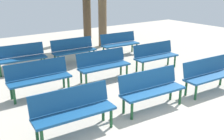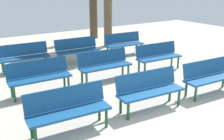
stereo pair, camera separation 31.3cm
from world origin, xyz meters
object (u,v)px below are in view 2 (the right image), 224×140
bench_r2_c2 (124,42)px  bench_r1_c0 (39,75)px  bench_r0_c1 (149,88)px  bench_r1_c1 (104,63)px  bench_r0_c0 (68,108)px  bench_r2_c1 (77,49)px  bench_r0_c2 (209,75)px  bench_r2_c0 (24,55)px  bench_r1_c2 (158,55)px  tree_2 (93,5)px

bench_r2_c2 → bench_r1_c0: bearing=-151.2°
bench_r0_c1 → bench_r1_c1: (0.13, 2.17, 0.00)m
bench_r0_c0 → bench_r0_c1: (1.94, -0.10, 0.00)m
bench_r0_c0 → bench_r2_c1: size_ratio=1.01×
bench_r0_c0 → bench_r1_c1: same height
bench_r1_c1 → bench_r2_c1: (0.12, 2.11, 0.00)m
bench_r0_c1 → bench_r1_c0: same height
bench_r1_c0 → bench_r2_c2: size_ratio=1.00×
bench_r0_c2 → bench_r1_c0: 4.43m
bench_r1_c0 → bench_r2_c1: bearing=47.0°
bench_r2_c0 → bench_r1_c2: bearing=-29.6°
bench_r0_c1 → bench_r1_c2: bearing=48.3°
bench_r1_c0 → bench_r2_c0: same height
bench_r1_c2 → bench_r2_c0: same height
bench_r2_c2 → bench_r0_c0: bearing=-132.6°
bench_r2_c2 → bench_r2_c0: bearing=-179.9°
bench_r1_c2 → bench_r0_c1: bearing=-132.9°
bench_r1_c2 → bench_r2_c2: 2.17m
bench_r2_c1 → tree_2: tree_2 is taller
bench_r0_c2 → tree_2: size_ratio=0.47×
tree_2 → bench_r1_c1: bearing=-116.1°
bench_r2_c1 → tree_2: bearing=55.2°
bench_r0_c0 → bench_r2_c2: same height
bench_r1_c0 → bench_r2_c0: 2.17m
bench_r1_c1 → bench_r2_c2: 2.92m
bench_r0_c0 → bench_r1_c0: same height
bench_r0_c0 → bench_r2_c0: 4.30m
bench_r2_c1 → bench_r1_c0: bearing=-133.1°
bench_r0_c2 → bench_r1_c0: same height
bench_r0_c1 → bench_r1_c1: bearing=91.3°
bench_r2_c1 → bench_r1_c2: bearing=-48.4°
bench_r0_c0 → bench_r2_c2: 5.85m
bench_r0_c0 → bench_r1_c1: (2.07, 2.07, 0.00)m
bench_r0_c1 → bench_r0_c2: same height
bench_r0_c1 → bench_r2_c1: size_ratio=1.01×
bench_r1_c0 → bench_r2_c0: (0.20, 2.17, 0.00)m
bench_r1_c0 → bench_r2_c2: bearing=27.8°
bench_r0_c0 → bench_r1_c2: size_ratio=1.00×
bench_r1_c0 → bench_r1_c1: same height
bench_r0_c2 → tree_2: bearing=87.0°
bench_r1_c0 → bench_r1_c2: size_ratio=0.99×
bench_r0_c0 → bench_r1_c2: (4.05, 1.91, 0.00)m
bench_r2_c2 → tree_2: bearing=83.4°
bench_r1_c1 → bench_r2_c2: bearing=46.0°
bench_r2_c0 → bench_r0_c2: bearing=-49.3°
bench_r1_c2 → bench_r2_c1: bearing=132.9°
bench_r0_c1 → bench_r2_c2: size_ratio=1.01×
bench_r0_c0 → bench_r2_c1: bearing=66.4°
bench_r2_c1 → bench_r2_c0: bearing=178.6°
bench_r1_c2 → bench_r0_c0: bearing=-151.3°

